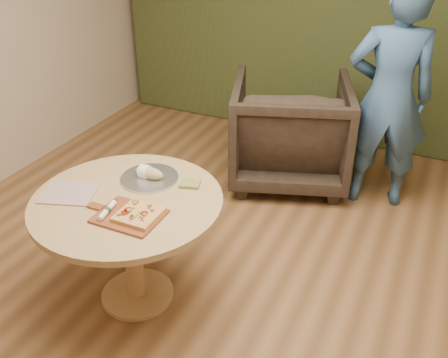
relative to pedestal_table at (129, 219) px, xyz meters
name	(u,v)px	position (x,y,z in m)	size (l,w,h in m)	color
room_shell	(211,110)	(0.55, 0.00, 0.79)	(5.04, 6.04, 2.84)	brown
curtain	(351,0)	(0.55, 2.90, 0.79)	(4.80, 0.14, 2.78)	#2F391A
pedestal_table	(129,219)	(0.00, 0.00, 0.00)	(1.12, 1.12, 0.75)	tan
pizza_paddle	(128,216)	(0.11, -0.15, 0.15)	(0.45, 0.28, 0.01)	brown
flatbread_pizza	(139,214)	(0.17, -0.13, 0.17)	(0.22, 0.22, 0.04)	#E0A957
cutlery_roll	(107,210)	(0.00, -0.18, 0.17)	(0.06, 0.20, 0.03)	white
newspaper	(69,193)	(-0.34, -0.10, 0.15)	(0.30, 0.25, 0.01)	beige
serving_tray	(150,178)	(0.00, 0.25, 0.15)	(0.36, 0.36, 0.02)	silver
bread_roll	(148,173)	(-0.01, 0.25, 0.18)	(0.19, 0.09, 0.09)	tan
green_packet	(190,184)	(0.26, 0.29, 0.15)	(0.12, 0.10, 0.02)	#60682F
armchair	(290,126)	(0.37, 1.88, -0.10)	(0.99, 0.92, 1.02)	black
person_standing	(389,98)	(1.15, 1.85, 0.30)	(0.67, 0.44, 1.82)	#365B87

